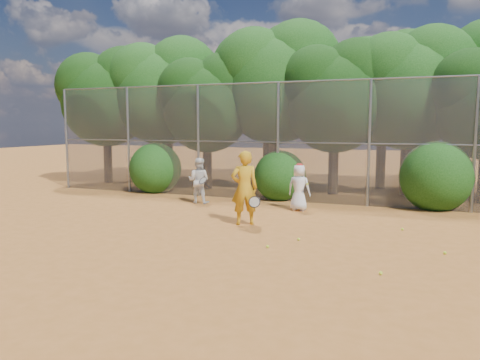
% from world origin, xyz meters
% --- Properties ---
extents(ground, '(80.00, 80.00, 0.00)m').
position_xyz_m(ground, '(0.00, 0.00, 0.00)').
color(ground, '#A15C24').
rests_on(ground, ground).
extents(fence_back, '(20.05, 0.09, 4.03)m').
position_xyz_m(fence_back, '(-0.12, 6.00, 2.05)').
color(fence_back, gray).
rests_on(fence_back, ground).
extents(tree_0, '(4.38, 3.81, 6.00)m').
position_xyz_m(tree_0, '(-9.44, 8.04, 3.93)').
color(tree_0, black).
rests_on(tree_0, ground).
extents(tree_1, '(4.64, 4.03, 6.35)m').
position_xyz_m(tree_1, '(-6.94, 8.54, 4.16)').
color(tree_1, black).
rests_on(tree_1, ground).
extents(tree_2, '(3.99, 3.47, 5.47)m').
position_xyz_m(tree_2, '(-4.45, 7.83, 3.58)').
color(tree_2, black).
rests_on(tree_2, ground).
extents(tree_3, '(4.89, 4.26, 6.70)m').
position_xyz_m(tree_3, '(-1.94, 8.84, 4.40)').
color(tree_3, black).
rests_on(tree_3, ground).
extents(tree_4, '(4.19, 3.64, 5.73)m').
position_xyz_m(tree_4, '(0.55, 8.24, 3.76)').
color(tree_4, black).
rests_on(tree_4, ground).
extents(tree_5, '(4.51, 3.92, 6.17)m').
position_xyz_m(tree_5, '(3.06, 9.04, 4.05)').
color(tree_5, black).
rests_on(tree_5, ground).
extents(tree_9, '(4.83, 4.20, 6.62)m').
position_xyz_m(tree_9, '(-7.94, 10.84, 4.34)').
color(tree_9, black).
rests_on(tree_9, ground).
extents(tree_10, '(5.15, 4.48, 7.06)m').
position_xyz_m(tree_10, '(-2.93, 11.05, 4.63)').
color(tree_10, black).
rests_on(tree_10, ground).
extents(tree_11, '(4.64, 4.03, 6.35)m').
position_xyz_m(tree_11, '(2.06, 10.64, 4.16)').
color(tree_11, black).
rests_on(tree_11, ground).
extents(bush_0, '(2.00, 2.00, 2.00)m').
position_xyz_m(bush_0, '(-6.00, 6.30, 1.00)').
color(bush_0, '#154310').
rests_on(bush_0, ground).
extents(bush_1, '(1.80, 1.80, 1.80)m').
position_xyz_m(bush_1, '(-1.00, 6.30, 0.90)').
color(bush_1, '#154310').
rests_on(bush_1, ground).
extents(bush_2, '(2.20, 2.20, 2.20)m').
position_xyz_m(bush_2, '(4.00, 6.30, 1.10)').
color(bush_2, '#154310').
rests_on(bush_2, ground).
extents(player_yellow, '(0.93, 0.74, 1.93)m').
position_xyz_m(player_yellow, '(-0.67, 1.98, 0.96)').
color(player_yellow, '#CA9117').
rests_on(player_yellow, ground).
extents(player_teen, '(0.73, 0.51, 1.44)m').
position_xyz_m(player_teen, '(0.15, 4.46, 0.72)').
color(player_teen, white).
rests_on(player_teen, ground).
extents(player_white, '(0.87, 0.78, 1.50)m').
position_xyz_m(player_white, '(-3.28, 4.57, 0.75)').
color(player_white, white).
rests_on(player_white, ground).
extents(ball_0, '(0.07, 0.07, 0.07)m').
position_xyz_m(ball_0, '(1.07, 0.82, 0.03)').
color(ball_0, '#C0DA27').
rests_on(ball_0, ground).
extents(ball_1, '(0.07, 0.07, 0.07)m').
position_xyz_m(ball_1, '(3.20, 2.75, 0.03)').
color(ball_1, '#C0DA27').
rests_on(ball_1, ground).
extents(ball_2, '(0.07, 0.07, 0.07)m').
position_xyz_m(ball_2, '(3.00, -1.01, 0.03)').
color(ball_2, '#C0DA27').
rests_on(ball_2, ground).
extents(ball_3, '(0.07, 0.07, 0.07)m').
position_xyz_m(ball_3, '(4.09, 0.80, 0.03)').
color(ball_3, '#C0DA27').
rests_on(ball_3, ground).
extents(ball_4, '(0.07, 0.07, 0.07)m').
position_xyz_m(ball_4, '(0.62, -0.04, 0.03)').
color(ball_4, '#C0DA27').
rests_on(ball_4, ground).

